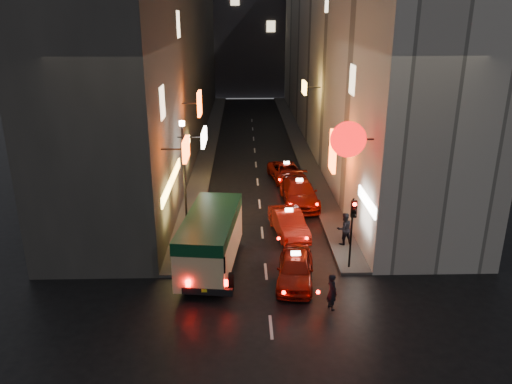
{
  "coord_description": "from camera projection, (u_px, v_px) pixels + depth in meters",
  "views": [
    {
      "loc": [
        -1.03,
        -12.62,
        11.57
      ],
      "look_at": [
        -0.35,
        13.0,
        2.43
      ],
      "focal_mm": 35.0,
      "sensor_mm": 36.0,
      "label": 1
    }
  ],
  "objects": [
    {
      "name": "pedestrian_sidewalk",
      "position": [
        344.0,
        227.0,
        26.0
      ],
      "size": [
        0.86,
        0.68,
        1.98
      ],
      "primitive_type": "imported",
      "rotation": [
        0.0,
        0.0,
        3.48
      ],
      "color": "black",
      "rests_on": "sidewalk_right"
    },
    {
      "name": "building_far",
      "position": [
        249.0,
        19.0,
        74.24
      ],
      "size": [
        30.0,
        10.0,
        22.0
      ],
      "primitive_type": "cube",
      "color": "#2E2E32",
      "rests_on": "ground"
    },
    {
      "name": "taxi_third",
      "position": [
        299.0,
        191.0,
        32.05
      ],
      "size": [
        2.53,
        5.7,
        1.95
      ],
      "color": "maroon",
      "rests_on": "ground"
    },
    {
      "name": "sidewalk_right",
      "position": [
        298.0,
        141.0,
        47.89
      ],
      "size": [
        1.5,
        52.0,
        0.15
      ],
      "primitive_type": "cube",
      "color": "#43403E",
      "rests_on": "ground"
    },
    {
      "name": "taxi_second",
      "position": [
        289.0,
        221.0,
        27.54
      ],
      "size": [
        2.9,
        5.35,
        1.78
      ],
      "color": "maroon",
      "rests_on": "ground"
    },
    {
      "name": "pedestrian_crossing",
      "position": [
        332.0,
        289.0,
        20.51
      ],
      "size": [
        0.58,
        0.7,
        1.82
      ],
      "primitive_type": "imported",
      "rotation": [
        0.0,
        0.0,
        1.95
      ],
      "color": "black",
      "rests_on": "ground"
    },
    {
      "name": "lamp_post",
      "position": [
        184.0,
        170.0,
        26.68
      ],
      "size": [
        0.28,
        0.28,
        6.22
      ],
      "color": "black",
      "rests_on": "sidewalk_left"
    },
    {
      "name": "taxi_near",
      "position": [
        295.0,
        266.0,
        22.61
      ],
      "size": [
        2.7,
        5.25,
        1.77
      ],
      "color": "maroon",
      "rests_on": "ground"
    },
    {
      "name": "building_left",
      "position": [
        164.0,
        45.0,
        44.58
      ],
      "size": [
        7.7,
        52.0,
        18.0
      ],
      "color": "#3C3936",
      "rests_on": "ground"
    },
    {
      "name": "minibus",
      "position": [
        211.0,
        235.0,
        23.59
      ],
      "size": [
        2.96,
        6.59,
        2.74
      ],
      "color": "beige",
      "rests_on": "ground"
    },
    {
      "name": "traffic_light",
      "position": [
        353.0,
        219.0,
        22.97
      ],
      "size": [
        0.26,
        0.43,
        3.5
      ],
      "color": "black",
      "rests_on": "sidewalk_right"
    },
    {
      "name": "sidewalk_left",
      "position": [
        210.0,
        142.0,
        47.68
      ],
      "size": [
        1.5,
        52.0,
        0.15
      ],
      "primitive_type": "cube",
      "color": "#43403E",
      "rests_on": "ground"
    },
    {
      "name": "taxi_far",
      "position": [
        286.0,
        171.0,
        36.61
      ],
      "size": [
        2.65,
        4.94,
        1.66
      ],
      "color": "maroon",
      "rests_on": "ground"
    },
    {
      "name": "building_right",
      "position": [
        342.0,
        45.0,
        44.98
      ],
      "size": [
        8.02,
        52.0,
        18.0
      ],
      "color": "#BAB5AA",
      "rests_on": "ground"
    }
  ]
}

